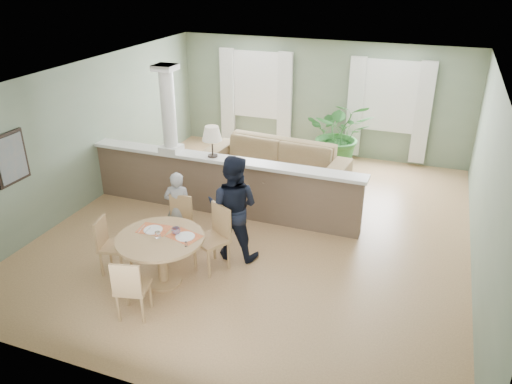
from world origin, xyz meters
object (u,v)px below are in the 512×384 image
at_px(man_person, 233,208).
at_px(chair_far_boy, 179,221).
at_px(sofa, 274,164).
at_px(dining_table, 161,246).
at_px(chair_side, 109,243).
at_px(chair_near, 130,287).
at_px(child_person, 178,208).
at_px(houseplant, 340,134).
at_px(chair_far_man, 215,235).

bearing_deg(man_person, chair_far_boy, 2.17).
distance_m(sofa, dining_table, 3.96).
bearing_deg(chair_side, chair_near, -144.36).
bearing_deg(child_person, dining_table, 91.60).
relative_size(chair_near, child_person, 0.71).
xyz_separation_m(houseplant, chair_near, (-1.43, -6.21, -0.29)).
bearing_deg(chair_side, child_person, -38.64).
height_order(chair_far_boy, chair_near, chair_near).
bearing_deg(chair_far_man, child_person, -178.86).
height_order(houseplant, chair_far_boy, houseplant).
xyz_separation_m(chair_side, man_person, (1.58, 1.06, 0.37)).
bearing_deg(chair_near, man_person, -122.68).
distance_m(chair_far_boy, chair_far_man, 0.85).
distance_m(chair_near, chair_side, 1.26).
bearing_deg(houseplant, chair_near, -102.97).
bearing_deg(chair_far_boy, chair_far_man, -23.12).
xyz_separation_m(houseplant, chair_far_boy, (-1.71, -4.39, -0.29)).
xyz_separation_m(chair_far_man, man_person, (0.14, 0.39, 0.30)).
bearing_deg(child_person, chair_near, 85.51).
bearing_deg(chair_far_man, man_person, 99.83).
distance_m(dining_table, man_person, 1.28).
bearing_deg(chair_far_man, chair_near, -79.71).
height_order(child_person, man_person, man_person).
distance_m(chair_far_boy, man_person, 1.00).
relative_size(sofa, chair_far_man, 3.03).
xyz_separation_m(sofa, dining_table, (-0.39, -3.94, 0.16)).
relative_size(houseplant, man_person, 0.92).
relative_size(chair_far_boy, chair_near, 1.00).
bearing_deg(dining_table, chair_far_boy, 104.40).
xyz_separation_m(sofa, chair_far_man, (0.16, -3.28, 0.11)).
xyz_separation_m(houseplant, chair_far_man, (-0.92, -4.68, -0.24)).
bearing_deg(child_person, houseplant, -127.87).
relative_size(sofa, man_person, 1.78).
bearing_deg(child_person, sofa, -119.15).
bearing_deg(chair_near, chair_side, -56.21).
relative_size(houseplant, chair_far_man, 1.57).
height_order(sofa, chair_near, chair_near).
distance_m(houseplant, chair_side, 5.86).
relative_size(chair_near, chair_side, 1.03).
relative_size(sofa, chair_side, 3.48).
bearing_deg(chair_far_boy, chair_side, -126.59).
distance_m(chair_near, man_person, 2.05).
distance_m(chair_far_boy, child_person, 0.23).
height_order(chair_side, child_person, child_person).
relative_size(dining_table, chair_side, 1.43).
height_order(chair_near, man_person, man_person).
xyz_separation_m(chair_far_boy, child_person, (-0.09, 0.17, 0.14)).
distance_m(chair_near, child_person, 2.02).
height_order(houseplant, dining_table, houseplant).
xyz_separation_m(sofa, chair_far_boy, (-0.63, -2.98, 0.05)).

